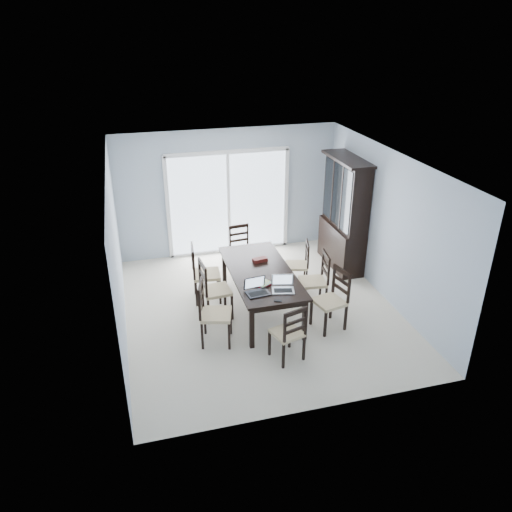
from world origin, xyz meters
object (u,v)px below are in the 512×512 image
at_px(laptop_silver, 283,288).
at_px(hot_tub, 207,214).
at_px(chair_end_near, 291,328).
at_px(cell_phone, 278,301).
at_px(china_hutch, 344,215).
at_px(chair_left_far, 200,267).
at_px(chair_right_mid, 319,274).
at_px(dining_table, 261,275).
at_px(chair_left_mid, 210,284).
at_px(chair_left_near, 209,306).
at_px(laptop_dark, 258,291).
at_px(chair_right_far, 302,259).
at_px(chair_right_near, 335,293).
at_px(game_box, 260,260).
at_px(chair_end_far, 241,244).

relative_size(laptop_silver, hot_tub, 0.19).
distance_m(chair_end_near, cell_phone, 0.50).
bearing_deg(china_hutch, laptop_silver, -133.40).
distance_m(chair_left_far, chair_right_mid, 2.04).
height_order(dining_table, laptop_silver, laptop_silver).
bearing_deg(chair_left_mid, chair_left_far, -179.30).
xyz_separation_m(chair_left_near, laptop_dark, (0.75, -0.04, 0.18)).
bearing_deg(dining_table, chair_left_near, -145.62).
distance_m(chair_right_far, chair_end_near, 2.30).
height_order(chair_right_mid, chair_end_near, chair_right_mid).
bearing_deg(cell_phone, chair_right_near, 39.66).
height_order(chair_end_near, cell_phone, chair_end_near).
relative_size(chair_right_mid, laptop_silver, 2.93).
bearing_deg(chair_right_far, chair_end_near, 170.88).
distance_m(chair_left_near, chair_end_near, 1.29).
bearing_deg(china_hutch, chair_left_far, -167.63).
bearing_deg(hot_tub, chair_end_near, -86.09).
height_order(laptop_silver, hot_tub, hot_tub).
bearing_deg(hot_tub, laptop_dark, -89.21).
height_order(chair_left_mid, chair_right_far, chair_left_mid).
distance_m(china_hutch, chair_left_far, 3.04).
relative_size(chair_right_far, laptop_silver, 2.62).
distance_m(chair_left_far, chair_right_near, 2.36).
xyz_separation_m(china_hutch, chair_left_far, (-2.94, -0.64, -0.43)).
bearing_deg(cell_phone, chair_right_far, 86.26).
bearing_deg(chair_left_near, chair_right_mid, 122.00).
relative_size(cell_phone, game_box, 0.46).
relative_size(chair_left_near, chair_right_mid, 1.05).
distance_m(dining_table, chair_left_near, 1.21).
height_order(chair_left_far, laptop_dark, chair_left_far).
distance_m(laptop_silver, hot_tub, 4.25).
bearing_deg(game_box, chair_end_near, -91.43).
distance_m(chair_right_far, chair_end_far, 1.29).
distance_m(chair_right_mid, laptop_silver, 1.08).
bearing_deg(chair_right_near, laptop_silver, 74.39).
distance_m(dining_table, china_hutch, 2.41).
bearing_deg(hot_tub, chair_right_mid, -70.01).
bearing_deg(chair_end_near, laptop_dark, 93.99).
relative_size(chair_left_mid, chair_left_far, 0.98).
distance_m(chair_right_near, cell_phone, 1.05).
distance_m(laptop_dark, laptop_silver, 0.39).
xyz_separation_m(chair_end_near, hot_tub, (-0.34, 4.95, -0.06)).
height_order(chair_end_near, laptop_dark, chair_end_near).
distance_m(china_hutch, chair_right_near, 2.31).
distance_m(dining_table, chair_left_mid, 0.86).
xyz_separation_m(chair_left_far, chair_right_mid, (1.91, -0.70, -0.04)).
bearing_deg(china_hutch, game_box, -154.97).
bearing_deg(chair_left_far, chair_end_near, 30.03).
height_order(chair_left_near, chair_left_far, chair_left_far).
distance_m(chair_end_near, laptop_silver, 0.78).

